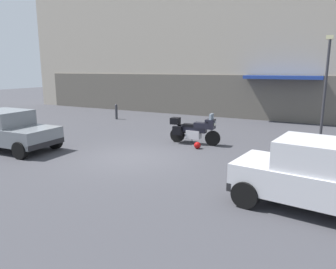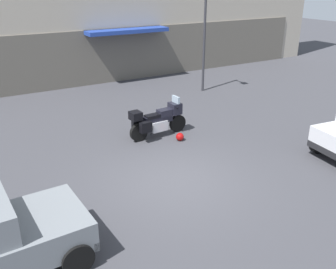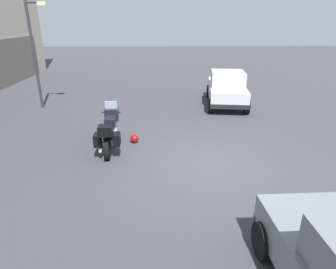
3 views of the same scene
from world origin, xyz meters
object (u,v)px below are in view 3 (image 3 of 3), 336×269
at_px(helmet, 135,139).
at_px(streetlamp_curbside, 36,45).
at_px(motorcycle, 110,131).
at_px(car_hatchback_near, 227,88).

distance_m(helmet, streetlamp_curbside, 6.88).
relative_size(motorcycle, helmet, 8.09).
distance_m(motorcycle, car_hatchback_near, 6.98).
distance_m(helmet, car_hatchback_near, 6.18).
bearing_deg(car_hatchback_near, helmet, 145.61).
distance_m(motorcycle, helmet, 0.99).
height_order(motorcycle, helmet, motorcycle).
bearing_deg(streetlamp_curbside, motorcycle, -141.17).
xyz_separation_m(helmet, car_hatchback_near, (4.62, -4.04, 0.67)).
distance_m(car_hatchback_near, streetlamp_curbside, 8.89).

